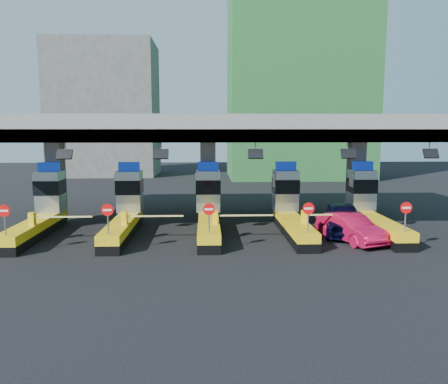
{
  "coord_description": "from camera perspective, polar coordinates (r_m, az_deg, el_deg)",
  "views": [
    {
      "loc": [
        -0.15,
        -25.98,
        6.11
      ],
      "look_at": [
        0.94,
        0.0,
        2.46
      ],
      "focal_mm": 35.0,
      "sensor_mm": 36.0,
      "label": 1
    }
  ],
  "objects": [
    {
      "name": "bg_building_scaffold",
      "position": [
        59.76,
        9.7,
        15.46
      ],
      "size": [
        18.0,
        12.0,
        28.0
      ],
      "primitive_type": "cube",
      "color": "#1E5926",
      "rests_on": "ground"
    },
    {
      "name": "ground",
      "position": [
        26.69,
        -2.03,
        -5.25
      ],
      "size": [
        120.0,
        120.0,
        0.0
      ],
      "primitive_type": "plane",
      "color": "black",
      "rests_on": "ground"
    },
    {
      "name": "toll_canopy",
      "position": [
        28.85,
        -2.13,
        8.03
      ],
      "size": [
        28.0,
        12.09,
        7.0
      ],
      "color": "slate",
      "rests_on": "ground"
    },
    {
      "name": "bg_building_concrete",
      "position": [
        63.58,
        -15.24,
        10.32
      ],
      "size": [
        14.0,
        10.0,
        18.0
      ],
      "primitive_type": "cube",
      "color": "#4C4C49",
      "rests_on": "ground"
    },
    {
      "name": "toll_lane_far_left",
      "position": [
        28.44,
        -22.65,
        -2.17
      ],
      "size": [
        4.43,
        8.0,
        4.16
      ],
      "color": "black",
      "rests_on": "ground"
    },
    {
      "name": "toll_lane_center",
      "position": [
        26.68,
        -2.05,
        -2.19
      ],
      "size": [
        4.43,
        8.0,
        4.16
      ],
      "color": "black",
      "rests_on": "ground"
    },
    {
      "name": "red_car",
      "position": [
        25.37,
        16.16,
        -4.49
      ],
      "size": [
        3.03,
        4.95,
        1.54
      ],
      "primitive_type": "imported",
      "rotation": [
        0.0,
        0.0,
        0.32
      ],
      "color": "#B90E37",
      "rests_on": "ground"
    },
    {
      "name": "toll_lane_far_right",
      "position": [
        28.55,
        18.47,
        -1.93
      ],
      "size": [
        4.43,
        8.0,
        4.16
      ],
      "color": "black",
      "rests_on": "ground"
    },
    {
      "name": "van",
      "position": [
        27.03,
        15.27,
        -3.37
      ],
      "size": [
        3.25,
        5.72,
        1.83
      ],
      "primitive_type": "imported",
      "rotation": [
        0.0,
        0.0,
        -0.21
      ],
      "color": "black",
      "rests_on": "ground"
    },
    {
      "name": "toll_lane_left",
      "position": [
        27.12,
        -12.68,
        -2.22
      ],
      "size": [
        4.43,
        8.0,
        4.16
      ],
      "color": "black",
      "rests_on": "ground"
    },
    {
      "name": "toll_lane_right",
      "position": [
        27.17,
        8.56,
        -2.09
      ],
      "size": [
        4.43,
        8.0,
        4.16
      ],
      "color": "black",
      "rests_on": "ground"
    }
  ]
}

